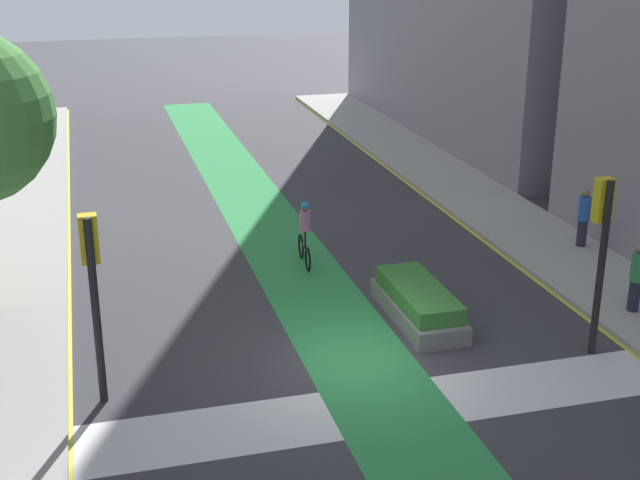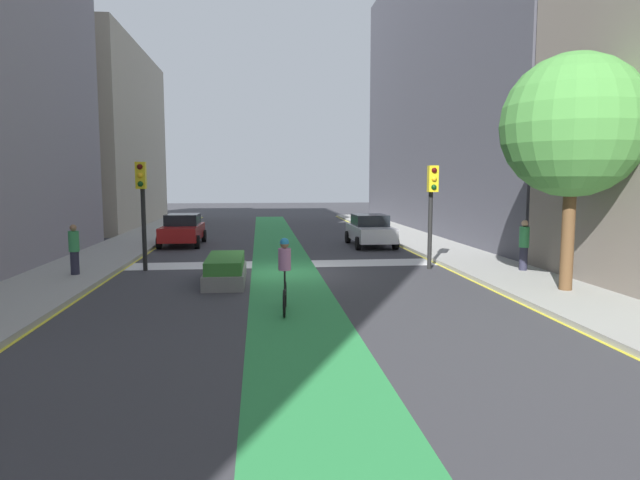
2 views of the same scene
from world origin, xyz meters
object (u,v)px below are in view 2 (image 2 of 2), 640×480
object	(u,v)px
pedestrian_sidewalk_left_a	(524,245)
street_tree_near	(573,126)
traffic_signal_near_right	(142,195)
pedestrian_sidewalk_right_b	(74,249)
car_red_right_near	(183,229)
traffic_signal_near_left	(432,197)
cyclist_in_lane	(285,273)
car_white_left_near	(370,230)
median_planter	(226,270)

from	to	relation	value
pedestrian_sidewalk_left_a	street_tree_near	xyz separation A→B (m)	(0.42, 3.41, 3.73)
traffic_signal_near_right	pedestrian_sidewalk_right_b	bearing A→B (deg)	33.68
car_red_right_near	street_tree_near	distance (m)	18.98
traffic_signal_near_left	cyclist_in_lane	world-z (taller)	traffic_signal_near_left
traffic_signal_near_left	car_white_left_near	distance (m)	7.63
traffic_signal_near_left	street_tree_near	xyz separation A→B (m)	(-2.47, 4.83, 2.10)
car_white_left_near	median_planter	xyz separation A→B (m)	(6.61, 9.16, -0.40)
car_white_left_near	street_tree_near	xyz separation A→B (m)	(-3.24, 12.18, 3.98)
traffic_signal_near_right	pedestrian_sidewalk_left_a	xyz separation A→B (m)	(-13.33, 2.13, -1.72)
car_red_right_near	street_tree_near	size ratio (longest dim) A/B	0.63
traffic_signal_near_right	car_red_right_near	size ratio (longest dim) A/B	0.93
car_white_left_near	traffic_signal_near_left	bearing A→B (deg)	95.96
median_planter	traffic_signal_near_right	bearing A→B (deg)	-39.51
pedestrian_sidewalk_left_a	pedestrian_sidewalk_right_b	distance (m)	15.34
car_white_left_near	pedestrian_sidewalk_right_b	distance (m)	14.12
pedestrian_sidewalk_right_b	traffic_signal_near_left	bearing A→B (deg)	-177.20
car_red_right_near	traffic_signal_near_right	bearing A→B (deg)	87.98
median_planter	cyclist_in_lane	bearing A→B (deg)	112.58
cyclist_in_lane	street_tree_near	bearing A→B (deg)	-172.21
traffic_signal_near_right	car_white_left_near	world-z (taller)	traffic_signal_near_right
car_white_left_near	cyclist_in_lane	size ratio (longest dim) A/B	2.27
car_red_right_near	car_white_left_near	xyz separation A→B (m)	(-9.38, 1.41, 0.00)
traffic_signal_near_left	car_red_right_near	size ratio (longest dim) A/B	0.90
pedestrian_sidewalk_right_b	median_planter	distance (m)	5.22
cyclist_in_lane	median_planter	xyz separation A→B (m)	(1.72, -4.14, -0.57)
traffic_signal_near_right	pedestrian_sidewalk_right_b	size ratio (longest dim) A/B	2.34
cyclist_in_lane	median_planter	distance (m)	4.52
cyclist_in_lane	pedestrian_sidewalk_left_a	world-z (taller)	pedestrian_sidewalk_left_a
traffic_signal_near_right	median_planter	bearing A→B (deg)	140.49
cyclist_in_lane	car_red_right_near	bearing A→B (deg)	-73.02
pedestrian_sidewalk_right_b	street_tree_near	world-z (taller)	street_tree_near
street_tree_near	car_white_left_near	bearing A→B (deg)	-75.10
car_red_right_near	median_planter	distance (m)	10.93
car_red_right_near	pedestrian_sidewalk_left_a	size ratio (longest dim) A/B	2.40
cyclist_in_lane	pedestrian_sidewalk_right_b	world-z (taller)	cyclist_in_lane
traffic_signal_near_left	car_white_left_near	size ratio (longest dim) A/B	0.90
pedestrian_sidewalk_left_a	traffic_signal_near_left	bearing A→B (deg)	-26.05
pedestrian_sidewalk_right_b	street_tree_near	distance (m)	15.94
pedestrian_sidewalk_right_b	median_planter	size ratio (longest dim) A/B	0.50
cyclist_in_lane	street_tree_near	distance (m)	9.05
cyclist_in_lane	pedestrian_sidewalk_left_a	size ratio (longest dim) A/B	1.05
median_planter	traffic_signal_near_left	bearing A→B (deg)	-166.28
car_red_right_near	median_planter	xyz separation A→B (m)	(-2.77, 10.57, -0.40)
car_red_right_near	cyclist_in_lane	distance (m)	15.38
cyclist_in_lane	median_planter	world-z (taller)	cyclist_in_lane
traffic_signal_near_right	median_planter	distance (m)	4.61
cyclist_in_lane	pedestrian_sidewalk_left_a	xyz separation A→B (m)	(-8.56, -4.53, 0.08)
street_tree_near	cyclist_in_lane	bearing A→B (deg)	7.79
car_red_right_near	median_planter	bearing A→B (deg)	104.69
car_red_right_near	cyclist_in_lane	world-z (taller)	cyclist_in_lane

